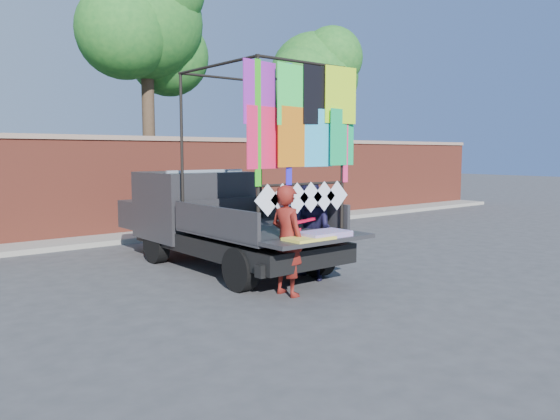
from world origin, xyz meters
TOP-DOWN VIEW (x-y plane):
  - ground at (0.00, 0.00)m, footprint 90.00×90.00m
  - brick_wall at (0.00, 7.00)m, footprint 30.00×0.45m
  - curb at (0.00, 6.30)m, footprint 30.00×1.20m
  - tree_mid at (1.02, 8.12)m, footprint 4.20×3.30m
  - tree_right at (7.52, 8.12)m, footprint 4.20×3.30m
  - pickup_truck at (-0.49, 2.56)m, footprint 2.26×5.67m
  - woman at (-0.90, -0.31)m, footprint 0.45×0.64m
  - man at (0.08, 0.22)m, footprint 0.73×0.89m
  - streamer_bundle at (-0.52, -0.06)m, footprint 0.99×0.41m

SIDE VIEW (x-z plane):
  - ground at x=0.00m, z-range 0.00..0.00m
  - curb at x=0.00m, z-range 0.00..0.12m
  - man at x=0.08m, z-range 0.00..1.67m
  - woman at x=-0.90m, z-range 0.00..1.69m
  - streamer_bundle at x=-0.52m, z-range 0.50..1.21m
  - pickup_truck at x=-0.49m, z-range -0.88..2.69m
  - brick_wall at x=0.00m, z-range 0.02..2.63m
  - tree_right at x=7.52m, z-range 1.44..8.06m
  - tree_mid at x=1.02m, z-range 1.83..9.56m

